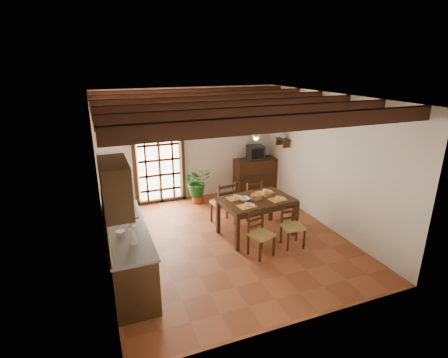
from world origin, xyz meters
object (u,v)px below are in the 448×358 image
sideboard (255,176)px  potted_plant (197,181)px  pendant_lamp (256,134)px  chair_far_right (251,206)px  kitchen_counter (128,253)px  chair_near_right (292,233)px  crt_tv (256,152)px  chair_far_left (223,211)px  chair_near_left (261,242)px  dining_table (256,204)px

sideboard → potted_plant: 1.67m
pendant_lamp → chair_far_right: bearing=67.7°
sideboard → kitchen_counter: bearing=-140.9°
chair_near_right → crt_tv: size_ratio=1.84×
kitchen_counter → chair_far_right: size_ratio=2.51×
kitchen_counter → sideboard: size_ratio=2.07×
crt_tv → chair_far_left: bearing=-127.5°
chair_far_left → pendant_lamp: bearing=119.9°
sideboard → crt_tv: size_ratio=2.38×
chair_near_right → sideboard: (0.62, 2.88, 0.20)m
chair_near_right → chair_far_left: 1.63m
chair_near_right → chair_far_left: bearing=128.7°
chair_near_left → chair_far_right: chair_far_right is taller
chair_near_right → pendant_lamp: size_ratio=0.99×
sideboard → potted_plant: (-1.66, -0.14, 0.11)m
chair_near_left → pendant_lamp: pendant_lamp is taller
dining_table → chair_far_left: bearing=116.1°
pendant_lamp → crt_tv: bearing=63.1°
chair_near_right → chair_far_right: size_ratio=0.94×
chair_far_left → crt_tv: 2.27m
chair_far_left → pendant_lamp: size_ratio=1.16×
potted_plant → pendant_lamp: size_ratio=2.25×
dining_table → crt_tv: bearing=57.9°
dining_table → chair_near_right: (0.44, -0.69, -0.41)m
sideboard → pendant_lamp: size_ratio=1.29×
chair_far_right → sideboard: sideboard is taller
kitchen_counter → dining_table: kitchen_counter is taller
chair_far_left → potted_plant: potted_plant is taller
kitchen_counter → chair_near_right: size_ratio=2.68×
sideboard → crt_tv: crt_tv is taller
chair_far_left → sideboard: bearing=-141.5°
kitchen_counter → pendant_lamp: bearing=15.7°
chair_near_left → chair_far_right: (0.55, 1.54, 0.01)m
dining_table → chair_far_right: chair_far_right is taller
chair_far_right → pendant_lamp: pendant_lamp is taller
chair_far_right → crt_tv: crt_tv is taller
sideboard → potted_plant: size_ratio=0.57×
crt_tv → sideboard: bearing=97.5°
chair_far_right → sideboard: 1.64m
chair_far_right → potted_plant: bearing=-56.6°
dining_table → chair_far_right: bearing=64.0°
chair_far_right → potted_plant: (-0.87, 1.29, 0.29)m
kitchen_counter → chair_near_left: kitchen_counter is taller
dining_table → pendant_lamp: bearing=83.7°
chair_far_right → potted_plant: potted_plant is taller
chair_near_right → potted_plant: bearing=117.0°
crt_tv → pendant_lamp: 2.53m
chair_near_left → chair_far_right: size_ratio=0.95×
pendant_lamp → kitchen_counter: bearing=-164.3°
chair_near_left → chair_far_left: (-0.16, 1.46, 0.04)m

